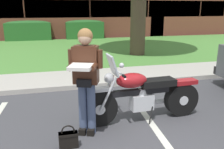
% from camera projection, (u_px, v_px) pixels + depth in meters
% --- Properties ---
extents(ground_plane, '(140.00, 140.00, 0.00)m').
position_uv_depth(ground_plane, '(171.00, 144.00, 3.65)').
color(ground_plane, '#424247').
extents(curb_strip, '(60.00, 0.20, 0.12)m').
position_uv_depth(curb_strip, '(118.00, 83.00, 6.39)').
color(curb_strip, '#B7B2A8').
rests_on(curb_strip, ground).
extents(concrete_walk, '(60.00, 1.50, 0.08)m').
position_uv_depth(concrete_walk, '(111.00, 75.00, 7.19)').
color(concrete_walk, '#B7B2A8').
rests_on(concrete_walk, ground).
extents(grass_lawn, '(60.00, 8.15, 0.06)m').
position_uv_depth(grass_lawn, '(87.00, 49.00, 11.70)').
color(grass_lawn, '#518E3D').
rests_on(grass_lawn, ground).
extents(stall_stripe_1, '(0.44, 4.40, 0.01)m').
position_uv_depth(stall_stripe_1, '(162.00, 138.00, 3.82)').
color(stall_stripe_1, silver).
rests_on(stall_stripe_1, ground).
extents(motorcycle, '(2.24, 0.82, 1.26)m').
position_uv_depth(motorcycle, '(147.00, 94.00, 4.33)').
color(motorcycle, black).
rests_on(motorcycle, ground).
extents(rider_person, '(0.56, 0.66, 1.70)m').
position_uv_depth(rider_person, '(86.00, 74.00, 3.71)').
color(rider_person, black).
rests_on(rider_person, ground).
extents(handbag, '(0.28, 0.13, 0.36)m').
position_uv_depth(handbag, '(68.00, 139.00, 3.52)').
color(handbag, black).
rests_on(handbag, ground).
extents(hedge_left, '(2.69, 0.90, 1.24)m').
position_uv_depth(hedge_left, '(28.00, 30.00, 14.78)').
color(hedge_left, '#286028').
rests_on(hedge_left, ground).
extents(hedge_center_left, '(2.40, 0.90, 1.24)m').
position_uv_depth(hedge_center_left, '(85.00, 29.00, 15.60)').
color(hedge_center_left, '#286028').
rests_on(hedge_center_left, ground).
extents(brick_building, '(24.17, 11.83, 3.69)m').
position_uv_depth(brick_building, '(79.00, 9.00, 21.06)').
color(brick_building, brown).
rests_on(brick_building, ground).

